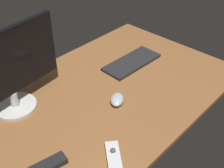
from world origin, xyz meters
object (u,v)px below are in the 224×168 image
at_px(monitor, 7,71).
at_px(keyboard, 132,62).
at_px(computer_mouse, 117,99).
at_px(media_remote, 114,160).
at_px(tv_remote, 45,167).

distance_m(monitor, keyboard, 0.69).
height_order(computer_mouse, media_remote, media_remote).
xyz_separation_m(keyboard, media_remote, (-0.56, -0.39, 0.00)).
distance_m(keyboard, tv_remote, 0.79).
bearing_deg(keyboard, tv_remote, -161.44).
bearing_deg(monitor, keyboard, -18.97).
relative_size(monitor, tv_remote, 3.24).
xyz_separation_m(keyboard, computer_mouse, (-0.30, -0.17, 0.01)).
height_order(keyboard, tv_remote, tv_remote).
relative_size(computer_mouse, media_remote, 0.60).
relative_size(computer_mouse, tv_remote, 0.60).
xyz_separation_m(keyboard, tv_remote, (-0.76, -0.23, 0.00)).
bearing_deg(monitor, tv_remote, -113.00).
bearing_deg(computer_mouse, media_remote, -174.36).
bearing_deg(tv_remote, monitor, 84.41).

